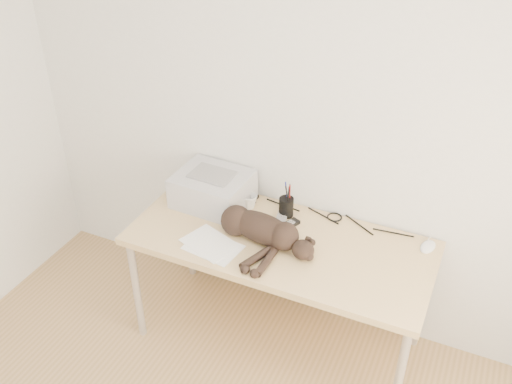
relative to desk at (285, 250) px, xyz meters
The scene contains 11 objects.
wall_back 0.75m from the desk, 90.00° to the left, with size 3.50×3.50×0.00m, color white.
desk is the anchor object (origin of this frame).
printer 0.54m from the desk, behind, with size 0.42×0.36×0.19m.
papers 0.43m from the desk, 137.97° to the right, with size 0.35×0.28×0.01m.
cat 0.27m from the desk, 128.83° to the right, with size 0.73×0.40×0.17m.
mug 0.35m from the desk, 156.25° to the left, with size 0.09×0.09×0.08m, color white.
pen_cup 0.24m from the desk, 112.25° to the left, with size 0.08×0.08×0.21m.
remote_grey 0.21m from the desk, 117.39° to the left, with size 0.06×0.20×0.02m, color gray.
remote_black 0.15m from the desk, 120.32° to the left, with size 0.05×0.18×0.02m, color black.
mouse 0.76m from the desk, 13.67° to the left, with size 0.07×0.12×0.04m, color white.
cable_tangle 0.26m from the desk, 90.00° to the left, with size 1.36×0.09×0.01m, color black, non-canonical shape.
Camera 1 is at (0.87, -0.81, 2.60)m, focal length 40.00 mm.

